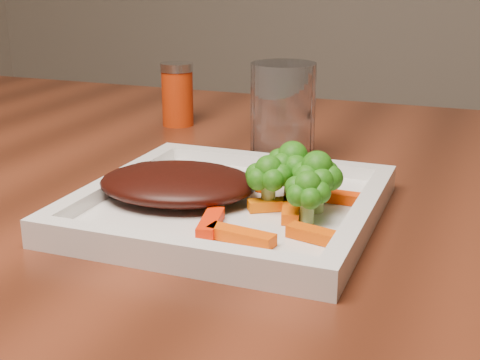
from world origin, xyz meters
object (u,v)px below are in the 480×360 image
(plate, at_px, (230,210))
(steak, at_px, (178,183))
(spice_shaker, at_px, (177,94))
(drinking_glass, at_px, (283,114))

(plate, xyz_separation_m, steak, (-0.05, -0.00, 0.02))
(steak, xyz_separation_m, spice_shaker, (-0.16, 0.32, 0.02))
(spice_shaker, bearing_deg, plate, -56.59)
(steak, relative_size, spice_shaker, 1.68)
(spice_shaker, height_order, drinking_glass, drinking_glass)
(spice_shaker, bearing_deg, drinking_glass, -32.97)
(plate, relative_size, spice_shaker, 2.93)
(plate, distance_m, spice_shaker, 0.39)
(steak, bearing_deg, drinking_glass, 76.51)
(plate, relative_size, steak, 1.74)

